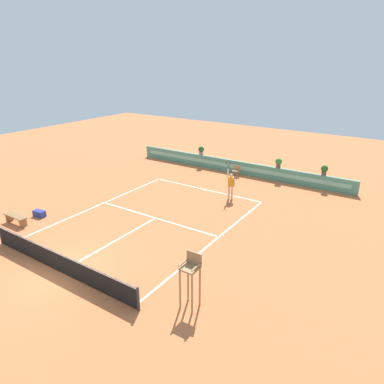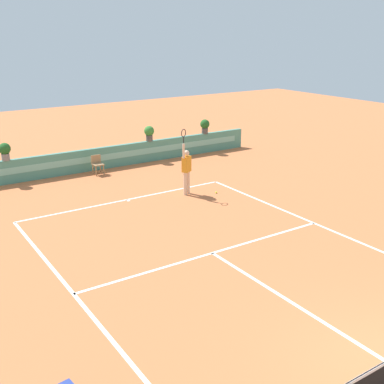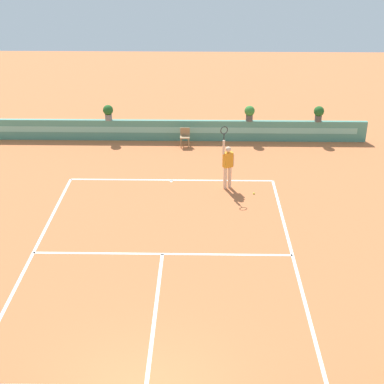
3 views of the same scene
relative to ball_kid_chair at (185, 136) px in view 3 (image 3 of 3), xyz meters
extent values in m
plane|color=#C66B3D|center=(-0.44, -9.66, -0.48)|extent=(60.00, 60.00, 0.00)
cube|color=white|center=(-0.44, -3.77, -0.47)|extent=(8.22, 0.10, 0.01)
cube|color=white|center=(-0.44, -9.26, -0.47)|extent=(8.22, 0.10, 0.01)
cube|color=white|center=(-0.44, -12.46, -0.47)|extent=(0.10, 6.40, 0.01)
cube|color=white|center=(-4.55, -9.71, -0.47)|extent=(0.10, 11.89, 0.01)
cube|color=white|center=(3.67, -9.71, -0.47)|extent=(0.10, 11.89, 0.01)
cube|color=white|center=(-0.44, -3.87, -0.47)|extent=(0.10, 0.20, 0.01)
cube|color=#4C8E7A|center=(-0.44, 0.73, 0.02)|extent=(18.00, 0.20, 1.00)
cube|color=#7ABCA8|center=(-0.44, 0.63, 0.07)|extent=(17.10, 0.01, 0.28)
cylinder|color=#99754C|center=(-0.18, -0.24, -0.25)|extent=(0.05, 0.05, 0.45)
cylinder|color=#99754C|center=(0.18, -0.24, -0.25)|extent=(0.05, 0.05, 0.45)
cylinder|color=#99754C|center=(-0.18, 0.11, -0.25)|extent=(0.05, 0.05, 0.45)
cylinder|color=#99754C|center=(0.18, 0.11, -0.25)|extent=(0.05, 0.05, 0.45)
cube|color=#99754C|center=(0.00, -0.07, -0.01)|extent=(0.44, 0.44, 0.04)
cube|color=#99754C|center=(0.00, 0.13, 0.19)|extent=(0.44, 0.04, 0.36)
cylinder|color=beige|center=(1.89, -4.39, -0.03)|extent=(0.14, 0.14, 0.90)
cylinder|color=beige|center=(1.70, -4.47, -0.03)|extent=(0.14, 0.14, 0.90)
cube|color=orange|center=(1.80, -4.43, 0.72)|extent=(0.42, 0.35, 0.60)
sphere|color=beige|center=(1.80, -4.43, 1.15)|extent=(0.22, 0.22, 0.22)
cylinder|color=beige|center=(1.61, -4.52, 1.27)|extent=(0.09, 0.09, 0.55)
cylinder|color=black|center=(1.61, -4.52, 1.69)|extent=(0.04, 0.04, 0.24)
torus|color=#262626|center=(1.61, -4.52, 1.95)|extent=(0.29, 0.16, 0.31)
cylinder|color=beige|center=(1.99, -4.34, 0.67)|extent=(0.09, 0.09, 0.50)
sphere|color=#CCE033|center=(2.81, -4.99, -0.44)|extent=(0.07, 0.07, 0.07)
cylinder|color=#514C47|center=(3.01, 0.73, 0.66)|extent=(0.32, 0.32, 0.28)
sphere|color=#387F33|center=(3.01, 0.73, 1.01)|extent=(0.48, 0.48, 0.48)
cylinder|color=gray|center=(-3.63, 0.73, 0.66)|extent=(0.32, 0.32, 0.28)
sphere|color=#235B23|center=(-3.63, 0.73, 1.01)|extent=(0.48, 0.48, 0.48)
cylinder|color=#514C47|center=(6.23, 0.73, 0.66)|extent=(0.32, 0.32, 0.28)
sphere|color=#235B23|center=(6.23, 0.73, 1.01)|extent=(0.48, 0.48, 0.48)
camera|label=1|loc=(11.14, -23.09, 7.99)|focal=32.61mm
camera|label=2|loc=(-7.83, -19.41, 5.55)|focal=45.42mm
camera|label=3|loc=(0.77, -23.88, 9.02)|focal=51.29mm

